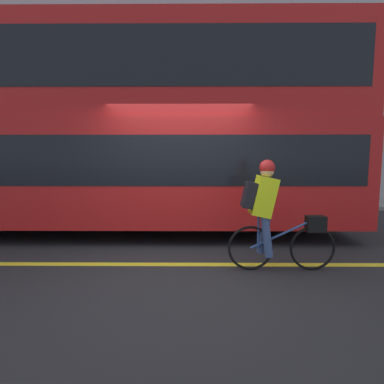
{
  "coord_description": "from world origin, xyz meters",
  "views": [
    {
      "loc": [
        0.25,
        -4.1,
        1.57
      ],
      "look_at": [
        0.21,
        1.04,
        1.0
      ],
      "focal_mm": 28.0,
      "sensor_mm": 36.0,
      "label": 1
    }
  ],
  "objects_px": {
    "cyclist_on_bike": "(271,211)",
    "street_sign_post": "(106,162)",
    "bus": "(81,126)",
    "trash_bin": "(60,188)"
  },
  "relations": [
    {
      "from": "cyclist_on_bike",
      "to": "trash_bin",
      "type": "xyz_separation_m",
      "value": [
        -5.66,
        6.06,
        -0.28
      ]
    },
    {
      "from": "cyclist_on_bike",
      "to": "street_sign_post",
      "type": "relative_size",
      "value": 0.65
    },
    {
      "from": "bus",
      "to": "cyclist_on_bike",
      "type": "height_order",
      "value": "bus"
    },
    {
      "from": "street_sign_post",
      "to": "trash_bin",
      "type": "bearing_deg",
      "value": 179.77
    },
    {
      "from": "trash_bin",
      "to": "street_sign_post",
      "type": "height_order",
      "value": "street_sign_post"
    },
    {
      "from": "bus",
      "to": "trash_bin",
      "type": "distance_m",
      "value": 4.69
    },
    {
      "from": "bus",
      "to": "street_sign_post",
      "type": "height_order",
      "value": "bus"
    },
    {
      "from": "bus",
      "to": "street_sign_post",
      "type": "distance_m",
      "value": 3.9
    },
    {
      "from": "trash_bin",
      "to": "street_sign_post",
      "type": "distance_m",
      "value": 1.82
    },
    {
      "from": "cyclist_on_bike",
      "to": "street_sign_post",
      "type": "height_order",
      "value": "street_sign_post"
    }
  ]
}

